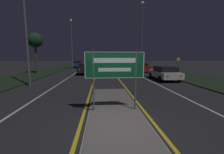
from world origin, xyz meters
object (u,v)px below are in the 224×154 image
streetlight_right_near (142,24)px  car_approaching_0 (86,68)px  car_receding_3 (111,62)px  streetlight_left_far (71,39)px  car_receding_2 (127,63)px  highway_sign (115,67)px  car_receding_1 (141,67)px  warning_sign (178,64)px  car_receding_0 (164,73)px  car_approaching_1 (78,64)px

streetlight_right_near → car_approaching_0: (-8.95, -4.95, -6.94)m
car_receding_3 → car_approaching_0: 28.91m
streetlight_left_far → car_receding_2: streetlight_left_far is taller
highway_sign → car_receding_1: bearing=71.6°
car_receding_1 → car_approaching_0: bearing=-163.5°
car_approaching_0 → streetlight_left_far: bearing=110.8°
warning_sign → car_receding_3: bearing=103.5°
car_receding_3 → car_receding_1: bearing=-83.6°
highway_sign → car_approaching_0: highway_sign is taller
car_receding_1 → streetlight_left_far: bearing=150.3°
car_receding_3 → car_approaching_0: (-5.36, -28.40, 0.03)m
streetlight_left_far → car_receding_2: 14.64m
streetlight_right_near → car_receding_2: bearing=92.9°
car_receding_2 → car_receding_3: car_receding_2 is taller
streetlight_right_near → warning_sign: 9.39m
streetlight_left_far → streetlight_right_near: (12.42, -4.18, 1.93)m
highway_sign → car_receding_1: 17.83m
streetlight_right_near → car_receding_0: 12.94m
car_receding_1 → car_receding_2: (0.14, 13.71, 0.06)m
highway_sign → warning_sign: (9.78, 13.35, -0.49)m
streetlight_left_far → streetlight_right_near: size_ratio=0.82×
streetlight_left_far → car_receding_3: streetlight_left_far is taller
car_receding_1 → car_receding_3: (-2.90, 25.96, -0.02)m
car_receding_0 → car_receding_3: bearing=95.1°
car_approaching_0 → warning_sign: (12.43, -1.09, 0.65)m
car_approaching_0 → car_approaching_1: bearing=102.9°
streetlight_left_far → car_receding_2: bearing=30.6°
car_receding_2 → car_receding_3: 12.62m
car_receding_1 → car_approaching_0: size_ratio=1.11×
streetlight_right_near → car_receding_3: (-3.59, 23.45, -6.97)m
car_receding_0 → car_receding_3: size_ratio=0.95×
car_approaching_0 → warning_sign: bearing=-5.0°
car_receding_0 → car_receding_2: 22.09m
car_approaching_0 → car_receding_1: bearing=16.5°
car_receding_3 → car_approaching_1: size_ratio=1.02×
car_approaching_1 → warning_sign: warning_sign is taller
streetlight_left_far → car_receding_3: (8.83, 19.27, -5.03)m
car_approaching_1 → car_approaching_0: bearing=-77.1°
highway_sign → warning_sign: bearing=53.8°
car_receding_0 → car_receding_1: (-0.19, 8.38, 0.02)m
car_receding_2 → streetlight_right_near: bearing=-87.1°
car_receding_0 → car_approaching_0: bearing=144.9°
streetlight_left_far → car_receding_0: 19.86m
car_receding_1 → car_approaching_0: (-8.25, -2.44, 0.01)m
streetlight_right_near → car_receding_2: (-0.56, 11.20, -6.89)m
car_receding_2 → car_approaching_0: car_receding_2 is taller
highway_sign → car_approaching_1: highway_sign is taller
streetlight_right_near → car_receding_3: 24.73m
car_approaching_0 → car_receding_3: bearing=79.3°
warning_sign → highway_sign: bearing=-126.2°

